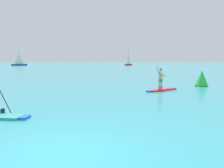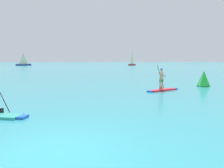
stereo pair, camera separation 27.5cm
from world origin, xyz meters
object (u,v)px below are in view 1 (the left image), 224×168
(paddleboarder_far_right, at_px, (161,86))
(race_marker_buoy, at_px, (202,79))
(sailboat_right_horizon, at_px, (128,62))
(sailboat_left_horizon, at_px, (19,64))

(paddleboarder_far_right, height_order, race_marker_buoy, paddleboarder_far_right)
(sailboat_right_horizon, bearing_deg, race_marker_buoy, -139.77)
(sailboat_left_horizon, xyz_separation_m, sailboat_right_horizon, (44.75, 0.77, 0.56))
(paddleboarder_far_right, xyz_separation_m, race_marker_buoy, (4.56, 2.58, 0.26))
(sailboat_left_horizon, relative_size, sailboat_right_horizon, 0.82)
(paddleboarder_far_right, distance_m, sailboat_right_horizon, 77.20)
(paddleboarder_far_right, bearing_deg, race_marker_buoy, -1.23)
(race_marker_buoy, bearing_deg, paddleboarder_far_right, -150.51)
(race_marker_buoy, xyz_separation_m, sailboat_left_horizon, (-40.11, 73.29, 0.08))
(paddleboarder_far_right, bearing_deg, sailboat_right_horizon, 52.44)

